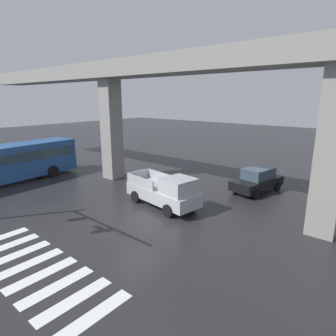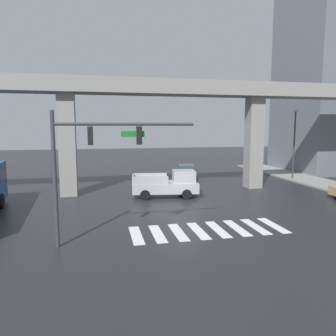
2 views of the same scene
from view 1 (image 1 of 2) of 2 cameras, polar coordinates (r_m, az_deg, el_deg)
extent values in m
plane|color=#232326|center=(15.57, -6.76, -11.13)|extent=(120.00, 120.00, 0.00)
cube|color=silver|center=(15.22, -29.99, -13.64)|extent=(0.55, 2.80, 0.01)
cube|color=silver|center=(14.29, -28.36, -15.26)|extent=(0.55, 2.80, 0.01)
cube|color=silver|center=(13.38, -26.48, -17.08)|extent=(0.55, 2.80, 0.01)
cube|color=silver|center=(12.50, -24.28, -19.15)|extent=(0.55, 2.80, 0.01)
cube|color=silver|center=(11.66, -21.69, -21.49)|extent=(0.55, 2.80, 0.01)
cube|color=silver|center=(10.87, -18.61, -24.13)|extent=(0.55, 2.80, 0.01)
cube|color=silver|center=(10.14, -14.90, -27.08)|extent=(0.55, 2.80, 0.01)
cube|color=gray|center=(18.15, 5.09, 20.59)|extent=(53.45, 2.52, 1.20)
cube|color=gray|center=(23.68, -11.42, 7.58)|extent=(1.30, 1.30, 8.08)
cube|color=gray|center=(15.18, 30.35, 2.41)|extent=(1.30, 1.30, 8.08)
cube|color=#A8AAAF|center=(17.62, -1.17, -5.23)|extent=(5.32, 2.61, 0.80)
cube|color=#A8AAAF|center=(16.34, 2.15, -3.66)|extent=(1.93, 1.97, 0.90)
cube|color=#3F5160|center=(16.02, 3.32, -4.04)|extent=(0.34, 1.67, 0.77)
cube|color=#A8AAAF|center=(18.79, -1.46, -1.76)|extent=(2.64, 0.48, 0.60)
cube|color=#A8AAAF|center=(17.75, -5.75, -2.78)|extent=(2.64, 0.48, 0.60)
cube|color=#A8AAAF|center=(19.29, -6.05, -1.41)|extent=(0.35, 1.74, 0.60)
cylinder|color=black|center=(17.28, 4.58, -7.09)|extent=(0.79, 0.39, 0.76)
cylinder|color=black|center=(16.10, 0.11, -8.67)|extent=(0.79, 0.39, 0.76)
cylinder|color=black|center=(19.45, -2.21, -4.61)|extent=(0.79, 0.39, 0.76)
cylinder|color=black|center=(18.41, -6.55, -5.78)|extent=(0.79, 0.39, 0.76)
cube|color=#234C8C|center=(25.55, -29.70, 0.99)|extent=(3.24, 10.95, 2.70)
cube|color=#2D3D4C|center=(25.46, -29.83, 2.03)|extent=(3.24, 10.41, 0.76)
cylinder|color=black|center=(26.08, -22.37, -0.59)|extent=(0.42, 0.98, 0.96)
cylinder|color=black|center=(28.15, -25.04, 0.16)|extent=(0.42, 0.98, 0.96)
cube|color=black|center=(21.26, 17.61, -2.90)|extent=(2.56, 4.56, 0.64)
cube|color=#384756|center=(21.16, 17.90, -1.03)|extent=(1.90, 2.48, 0.76)
cylinder|color=black|center=(19.84, 17.48, -5.07)|extent=(0.36, 0.67, 0.64)
cylinder|color=black|center=(20.78, 13.53, -3.94)|extent=(0.36, 0.67, 0.64)
cylinder|color=black|center=(22.04, 21.34, -3.49)|extent=(0.36, 0.67, 0.64)
cylinder|color=black|center=(22.88, 17.61, -2.55)|extent=(0.36, 0.67, 0.64)
camera|label=2|loc=(19.58, -85.11, -2.16)|focal=33.89mm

